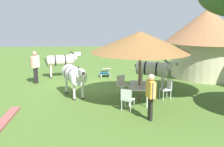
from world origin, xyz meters
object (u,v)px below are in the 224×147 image
Objects in this scene: patio_chair_near_lawn at (122,83)px; zebra_by_umbrella at (153,69)px; patio_chair_west_end at (127,98)px; zebra_nearest_camera at (74,75)px; striped_lounge_chair at (105,73)px; shade_umbrella at (140,42)px; standing_watcher at (35,64)px; patio_dining_table at (139,87)px; patio_chair_near_hut at (167,88)px; guest_beside_umbrella at (151,93)px; thatched_hut at (207,40)px; zebra_toward_hut at (61,61)px.

zebra_by_umbrella is (-1.06, 1.65, 0.47)m from patio_chair_near_lawn.
patio_chair_west_end is 3.06m from zebra_nearest_camera.
zebra_by_umbrella reaches higher than striped_lounge_chair.
patio_chair_near_lawn is at bearing -149.12° from shade_umbrella.
patio_chair_near_lawn is at bearing -34.50° from zebra_by_umbrella.
striped_lounge_chair is 4.14m from zebra_nearest_camera.
standing_watcher is 6.32m from zebra_by_umbrella.
standing_watcher reaches higher than zebra_nearest_camera.
patio_chair_near_hut reaches higher than patio_dining_table.
standing_watcher is 0.85× the size of zebra_nearest_camera.
zebra_by_umbrella reaches higher than patio_chair_near_hut.
guest_beside_umbrella reaches higher than striped_lounge_chair.
striped_lounge_chair is (-4.66, -1.48, -0.41)m from patio_dining_table.
patio_dining_table is 1.33m from patio_chair_near_lawn.
zebra_nearest_camera is at bearing -62.80° from thatched_hut.
zebra_nearest_camera is (-0.83, -2.89, 0.35)m from patio_dining_table.
thatched_hut is at bearing 147.34° from zebra_by_umbrella.
striped_lounge_chair is at bearing -108.06° from patio_chair_near_lawn.
thatched_hut is 5.36× the size of patio_chair_near_hut.
shade_umbrella is at bearing 90.00° from patio_chair_west_end.
zebra_by_umbrella is at bearing 156.12° from shade_umbrella.
patio_dining_table is at bearing -44.32° from thatched_hut.
patio_chair_west_end is 1.33m from guest_beside_umbrella.
patio_chair_near_lawn is at bearing -56.06° from thatched_hut.
thatched_hut is at bearing -50.26° from patio_chair_near_hut.
guest_beside_umbrella is 0.82× the size of zebra_nearest_camera.
zebra_nearest_camera is (-0.83, -2.89, -1.61)m from shade_umbrella.
guest_beside_umbrella is 1.88× the size of striped_lounge_chair.
thatched_hut reaches higher than patio_chair_near_lawn.
patio_chair_near_lawn is at bearing -178.20° from guest_beside_umbrella.
standing_watcher reaches higher than patio_dining_table.
patio_chair_near_hut is 0.99× the size of striped_lounge_chair.
striped_lounge_chair is 2.71m from zebra_toward_hut.
patio_dining_table is 1.90× the size of patio_chair_near_lawn.
standing_watcher is at bearing 52.18° from patio_chair_near_hut.
zebra_nearest_camera is 0.97× the size of zebra_toward_hut.
zebra_by_umbrella reaches higher than patio_dining_table.
patio_chair_near_hut is at bearing -69.47° from striped_lounge_chair.
patio_chair_west_end is 6.43m from standing_watcher.
patio_chair_near_lawn is 0.99× the size of striped_lounge_chair.
shade_umbrella is 2.45× the size of patio_dining_table.
patio_chair_near_lawn is at bearing 119.53° from patio_chair_west_end.
patio_chair_west_end is at bearing -93.63° from striped_lounge_chair.
guest_beside_umbrella is (3.27, 0.81, 0.51)m from patio_chair_near_lawn.
patio_chair_near_lawn is 2.31m from patio_chair_west_end.
patio_chair_near_hut is 1.00× the size of patio_chair_near_lawn.
patio_chair_west_end is 6.91m from zebra_toward_hut.
zebra_toward_hut is (-6.93, -4.21, -0.04)m from guest_beside_umbrella.
patio_chair_west_end is 0.51× the size of standing_watcher.
patio_chair_west_end is (2.31, 0.05, 0.00)m from patio_chair_near_lawn.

